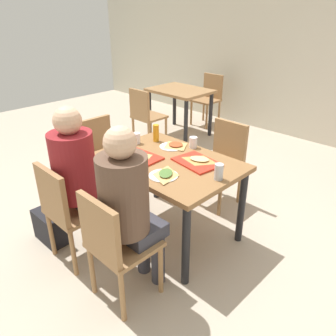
{
  "coord_description": "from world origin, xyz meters",
  "views": [
    {
      "loc": [
        1.73,
        -1.76,
        1.86
      ],
      "look_at": [
        0.0,
        0.0,
        0.65
      ],
      "focal_mm": 35.22,
      "sensor_mm": 36.0,
      "label": 1
    }
  ],
  "objects": [
    {
      "name": "tray_red_near",
      "position": [
        -0.2,
        -0.14,
        0.73
      ],
      "size": [
        0.37,
        0.28,
        0.02
      ],
      "primitive_type": "cube",
      "rotation": [
        0.0,
        0.0,
        0.05
      ],
      "color": "red",
      "rests_on": "main_table"
    },
    {
      "name": "person_in_red",
      "position": [
        -0.29,
        -0.66,
        0.74
      ],
      "size": [
        0.32,
        0.42,
        1.25
      ],
      "color": "#383842",
      "rests_on": "ground_plane"
    },
    {
      "name": "person_in_brown_jacket",
      "position": [
        0.29,
        -0.66,
        0.74
      ],
      "size": [
        0.32,
        0.42,
        1.25
      ],
      "color": "#383842",
      "rests_on": "ground_plane"
    },
    {
      "name": "pizza_slice_d",
      "position": [
        0.18,
        -0.21,
        0.74
      ],
      "size": [
        0.25,
        0.27,
        0.02
      ],
      "color": "#DBAD60",
      "rests_on": "paper_plate_near_edge"
    },
    {
      "name": "chair_far_side",
      "position": [
        0.0,
        0.8,
        0.49
      ],
      "size": [
        0.4,
        0.4,
        0.84
      ],
      "color": "#9E7247",
      "rests_on": "ground_plane"
    },
    {
      "name": "background_table",
      "position": [
        -1.69,
        1.98,
        0.6
      ],
      "size": [
        0.9,
        0.7,
        0.72
      ],
      "color": "#9E7247",
      "rests_on": "ground_plane"
    },
    {
      "name": "background_chair_far",
      "position": [
        -1.69,
        2.72,
        0.49
      ],
      "size": [
        0.4,
        0.4,
        0.84
      ],
      "color": "#9E7247",
      "rests_on": "ground_plane"
    },
    {
      "name": "condiment_bottle",
      "position": [
        -0.38,
        0.23,
        0.8
      ],
      "size": [
        0.06,
        0.06,
        0.16
      ],
      "primitive_type": "cylinder",
      "color": "orange",
      "rests_on": "main_table"
    },
    {
      "name": "soda_can",
      "position": [
        0.5,
        0.02,
        0.78
      ],
      "size": [
        0.07,
        0.07,
        0.12
      ],
      "primitive_type": "cylinder",
      "color": "#B7BCC6",
      "rests_on": "main_table"
    },
    {
      "name": "plastic_cup_b",
      "position": [
        0.03,
        -0.35,
        0.77
      ],
      "size": [
        0.07,
        0.07,
        0.1
      ],
      "primitive_type": "cylinder",
      "color": "white",
      "rests_on": "main_table"
    },
    {
      "name": "ground_plane",
      "position": [
        0.0,
        0.0,
        -0.01
      ],
      "size": [
        10.0,
        10.0,
        0.02
      ],
      "primitive_type": "cube",
      "color": "#B7A893"
    },
    {
      "name": "handbag",
      "position": [
        -0.64,
        -0.81,
        0.14
      ],
      "size": [
        0.32,
        0.17,
        0.28
      ],
      "primitive_type": "cube",
      "rotation": [
        0.0,
        0.0,
        0.02
      ],
      "color": "black",
      "rests_on": "ground_plane"
    },
    {
      "name": "chair_left_end",
      "position": [
        -0.97,
        0.0,
        0.49
      ],
      "size": [
        0.4,
        0.4,
        0.84
      ],
      "color": "#9E7247",
      "rests_on": "ground_plane"
    },
    {
      "name": "pizza_slice_b",
      "position": [
        0.21,
        0.15,
        0.75
      ],
      "size": [
        0.27,
        0.22,
        0.02
      ],
      "color": "#C68C47",
      "rests_on": "tray_red_far"
    },
    {
      "name": "paper_plate_center",
      "position": [
        -0.18,
        0.23,
        0.73
      ],
      "size": [
        0.22,
        0.22,
        0.01
      ],
      "primitive_type": "cylinder",
      "color": "white",
      "rests_on": "main_table"
    },
    {
      "name": "tray_red_far",
      "position": [
        0.2,
        0.12,
        0.73
      ],
      "size": [
        0.39,
        0.31,
        0.02
      ],
      "primitive_type": "cube",
      "rotation": [
        0.0,
        0.0,
        -0.14
      ],
      "color": "red",
      "rests_on": "main_table"
    },
    {
      "name": "plastic_cup_a",
      "position": [
        -0.03,
        0.35,
        0.77
      ],
      "size": [
        0.07,
        0.07,
        0.1
      ],
      "primitive_type": "cylinder",
      "color": "white",
      "rests_on": "main_table"
    },
    {
      "name": "pizza_slice_c",
      "position": [
        -0.16,
        0.26,
        0.74
      ],
      "size": [
        0.23,
        0.22,
        0.02
      ],
      "color": "#DBAD60",
      "rests_on": "paper_plate_center"
    },
    {
      "name": "chair_near_right",
      "position": [
        0.29,
        -0.8,
        0.49
      ],
      "size": [
        0.4,
        0.4,
        0.84
      ],
      "color": "#9E7247",
      "rests_on": "ground_plane"
    },
    {
      "name": "pizza_slice_a",
      "position": [
        -0.18,
        -0.14,
        0.75
      ],
      "size": [
        0.21,
        0.2,
        0.02
      ],
      "color": "#DBAD60",
      "rests_on": "tray_red_near"
    },
    {
      "name": "plastic_cup_c",
      "position": [
        -0.47,
        0.06,
        0.77
      ],
      "size": [
        0.07,
        0.07,
        0.1
      ],
      "primitive_type": "cylinder",
      "color": "white",
      "rests_on": "main_table"
    },
    {
      "name": "background_chair_near",
      "position": [
        -1.69,
        1.25,
        0.49
      ],
      "size": [
        0.4,
        0.4,
        0.84
      ],
      "color": "#9E7247",
      "rests_on": "ground_plane"
    },
    {
      "name": "chair_near_left",
      "position": [
        -0.29,
        -0.8,
        0.49
      ],
      "size": [
        0.4,
        0.4,
        0.84
      ],
      "color": "#9E7247",
      "rests_on": "ground_plane"
    },
    {
      "name": "paper_plate_near_edge",
      "position": [
        0.18,
        -0.23,
        0.73
      ],
      "size": [
        0.22,
        0.22,
        0.01
      ],
      "primitive_type": "cylinder",
      "color": "white",
      "rests_on": "main_table"
    },
    {
      "name": "back_wall",
      "position": [
        0.0,
        3.2,
        1.4
      ],
      "size": [
        10.0,
        0.1,
        2.8
      ],
      "primitive_type": "cube",
      "color": "beige",
      "rests_on": "ground_plane"
    },
    {
      "name": "main_table",
      "position": [
        0.0,
        0.0,
        0.63
      ],
      "size": [
        1.17,
        0.82,
        0.72
      ],
      "color": "olive",
      "rests_on": "ground_plane"
    },
    {
      "name": "foil_bundle",
      "position": [
        -0.5,
        -0.02,
        0.77
      ],
      "size": [
        0.1,
        0.1,
        0.1
      ],
      "primitive_type": "sphere",
      "color": "silver",
      "rests_on": "main_table"
    }
  ]
}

